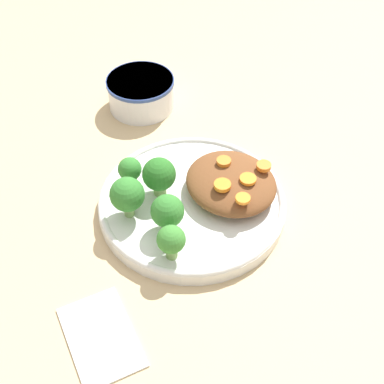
% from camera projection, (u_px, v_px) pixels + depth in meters
% --- Properties ---
extents(ground_plane, '(4.00, 4.00, 0.00)m').
position_uv_depth(ground_plane, '(192.00, 209.00, 0.75)').
color(ground_plane, tan).
extents(plate, '(0.26, 0.26, 0.02)m').
position_uv_depth(plate, '(192.00, 203.00, 0.74)').
color(plate, silver).
rests_on(plate, ground_plane).
extents(dip_bowl, '(0.11, 0.11, 0.05)m').
position_uv_depth(dip_bowl, '(141.00, 91.00, 0.89)').
color(dip_bowl, silver).
rests_on(dip_bowl, ground_plane).
extents(stew_mound, '(0.13, 0.12, 0.04)m').
position_uv_depth(stew_mound, '(231.00, 183.00, 0.73)').
color(stew_mound, brown).
rests_on(stew_mound, plate).
extents(broccoli_floret_0, '(0.05, 0.05, 0.06)m').
position_uv_depth(broccoli_floret_0, '(159.00, 175.00, 0.72)').
color(broccoli_floret_0, '#7FA85B').
rests_on(broccoli_floret_0, plate).
extents(broccoli_floret_1, '(0.05, 0.05, 0.06)m').
position_uv_depth(broccoli_floret_1, '(127.00, 195.00, 0.69)').
color(broccoli_floret_1, '#7FA85B').
rests_on(broccoli_floret_1, plate).
extents(broccoli_floret_2, '(0.04, 0.04, 0.06)m').
position_uv_depth(broccoli_floret_2, '(167.00, 212.00, 0.67)').
color(broccoli_floret_2, '#759E51').
rests_on(broccoli_floret_2, plate).
extents(broccoli_floret_3, '(0.03, 0.03, 0.05)m').
position_uv_depth(broccoli_floret_3, '(130.00, 171.00, 0.73)').
color(broccoli_floret_3, '#759E51').
rests_on(broccoli_floret_3, plate).
extents(broccoli_floret_4, '(0.04, 0.04, 0.05)m').
position_uv_depth(broccoli_floret_4, '(171.00, 241.00, 0.65)').
color(broccoli_floret_4, '#759E51').
rests_on(broccoli_floret_4, plate).
extents(carrot_slice_0, '(0.02, 0.02, 0.00)m').
position_uv_depth(carrot_slice_0, '(248.00, 179.00, 0.71)').
color(carrot_slice_0, orange).
rests_on(carrot_slice_0, stew_mound).
extents(carrot_slice_1, '(0.02, 0.02, 0.01)m').
position_uv_depth(carrot_slice_1, '(264.00, 166.00, 0.72)').
color(carrot_slice_1, orange).
rests_on(carrot_slice_1, stew_mound).
extents(carrot_slice_2, '(0.02, 0.02, 0.01)m').
position_uv_depth(carrot_slice_2, '(222.00, 160.00, 0.73)').
color(carrot_slice_2, orange).
rests_on(carrot_slice_2, stew_mound).
extents(carrot_slice_3, '(0.02, 0.02, 0.01)m').
position_uv_depth(carrot_slice_3, '(222.00, 185.00, 0.70)').
color(carrot_slice_3, orange).
rests_on(carrot_slice_3, stew_mound).
extents(carrot_slice_4, '(0.02, 0.02, 0.00)m').
position_uv_depth(carrot_slice_4, '(243.00, 199.00, 0.68)').
color(carrot_slice_4, orange).
rests_on(carrot_slice_4, stew_mound).
extents(napkin, '(0.13, 0.10, 0.01)m').
position_uv_depth(napkin, '(101.00, 336.00, 0.61)').
color(napkin, white).
rests_on(napkin, ground_plane).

